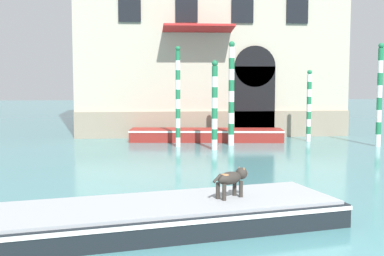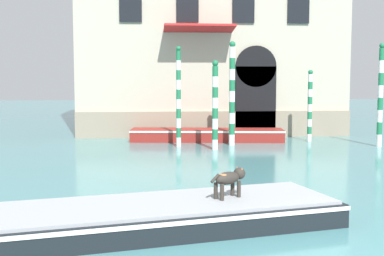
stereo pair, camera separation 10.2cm
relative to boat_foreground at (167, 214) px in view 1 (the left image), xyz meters
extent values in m
cube|color=gray|center=(2.94, 15.30, 0.36)|extent=(13.31, 0.16, 1.26)
cube|color=black|center=(4.90, 15.29, 1.43)|extent=(1.98, 0.14, 3.41)
cylinder|color=black|center=(4.90, 15.29, 3.13)|extent=(1.98, 0.14, 1.98)
cube|color=black|center=(4.27, 15.31, 6.26)|extent=(1.04, 0.10, 2.14)
cube|color=black|center=(6.93, 15.31, 6.26)|extent=(1.04, 0.10, 2.14)
cube|color=#B22323|center=(2.10, 14.65, 4.87)|extent=(3.26, 1.40, 0.29)
cube|color=black|center=(0.00, 0.00, -0.05)|extent=(7.12, 3.74, 0.45)
cube|color=white|center=(0.00, 0.00, 0.12)|extent=(7.16, 3.78, 0.08)
cube|color=#9EA3A8|center=(0.00, 0.00, 0.21)|extent=(6.88, 3.52, 0.06)
cylinder|color=#332D28|center=(1.39, 0.45, 0.40)|extent=(0.08, 0.08, 0.33)
cylinder|color=#332D28|center=(1.50, 0.30, 0.40)|extent=(0.08, 0.08, 0.33)
cylinder|color=#332D28|center=(1.01, 0.19, 0.40)|extent=(0.08, 0.08, 0.33)
cylinder|color=#332D28|center=(1.12, 0.04, 0.40)|extent=(0.08, 0.08, 0.33)
ellipsoid|color=#332D28|center=(1.26, 0.24, 0.64)|extent=(0.65, 0.56, 0.26)
ellipsoid|color=#AD7042|center=(1.18, 0.19, 0.71)|extent=(0.32, 0.30, 0.09)
sphere|color=#332D28|center=(1.53, 0.44, 0.70)|extent=(0.24, 0.24, 0.24)
cone|color=#AD7042|center=(1.49, 0.49, 0.79)|extent=(0.07, 0.07, 0.10)
cone|color=#AD7042|center=(1.57, 0.38, 0.79)|extent=(0.07, 0.07, 0.10)
cylinder|color=#332D28|center=(0.98, 0.05, 0.68)|extent=(0.21, 0.17, 0.17)
cube|color=maroon|center=(2.38, 13.83, 0.00)|extent=(6.98, 2.21, 0.55)
cube|color=white|center=(2.38, 13.83, 0.22)|extent=(7.02, 2.24, 0.08)
cube|color=#9EA3A8|center=(2.38, 13.83, -0.03)|extent=(3.87, 1.51, 0.49)
cylinder|color=white|center=(2.37, 10.91, -0.06)|extent=(0.23, 0.23, 0.42)
cylinder|color=#1E7247|center=(2.37, 10.91, 0.35)|extent=(0.23, 0.23, 0.42)
cylinder|color=white|center=(2.37, 10.91, 0.77)|extent=(0.23, 0.23, 0.42)
cylinder|color=#1E7247|center=(2.37, 10.91, 1.19)|extent=(0.23, 0.23, 0.42)
cylinder|color=white|center=(2.37, 10.91, 1.61)|extent=(0.23, 0.23, 0.42)
cylinder|color=#1E7247|center=(2.37, 10.91, 2.03)|extent=(0.23, 0.23, 0.42)
cylinder|color=white|center=(2.37, 10.91, 2.44)|extent=(0.23, 0.23, 0.42)
cylinder|color=#1E7247|center=(2.37, 10.91, 2.86)|extent=(0.23, 0.23, 0.42)
sphere|color=#1E7247|center=(2.37, 10.91, 3.17)|extent=(0.24, 0.24, 0.24)
cylinder|color=white|center=(9.35, 11.32, -0.02)|extent=(0.22, 0.22, 0.51)
cylinder|color=#1E7247|center=(9.35, 11.32, 0.50)|extent=(0.22, 0.22, 0.51)
cylinder|color=white|center=(9.35, 11.32, 1.01)|extent=(0.22, 0.22, 0.51)
cylinder|color=#1E7247|center=(9.35, 11.32, 1.52)|extent=(0.22, 0.22, 0.51)
cylinder|color=white|center=(9.35, 11.32, 2.03)|extent=(0.22, 0.22, 0.51)
cylinder|color=#1E7247|center=(9.35, 11.32, 2.54)|extent=(0.22, 0.22, 0.51)
cylinder|color=white|center=(9.35, 11.32, 3.06)|extent=(0.22, 0.22, 0.51)
cylinder|color=#1E7247|center=(9.35, 11.32, 3.57)|extent=(0.22, 0.22, 0.51)
sphere|color=#1E7247|center=(9.35, 11.32, 3.92)|extent=(0.23, 0.23, 0.23)
cylinder|color=white|center=(3.27, 12.28, -0.04)|extent=(0.24, 0.24, 0.46)
cylinder|color=#1E7247|center=(3.27, 12.28, 0.42)|extent=(0.24, 0.24, 0.46)
cylinder|color=white|center=(3.27, 12.28, 0.88)|extent=(0.24, 0.24, 0.46)
cylinder|color=#1E7247|center=(3.27, 12.28, 1.35)|extent=(0.24, 0.24, 0.46)
cylinder|color=white|center=(3.27, 12.28, 1.81)|extent=(0.24, 0.24, 0.46)
cylinder|color=#1E7247|center=(3.27, 12.28, 2.27)|extent=(0.24, 0.24, 0.46)
cylinder|color=white|center=(3.27, 12.28, 2.73)|extent=(0.24, 0.24, 0.46)
cylinder|color=#1E7247|center=(3.27, 12.28, 3.20)|extent=(0.24, 0.24, 0.46)
cylinder|color=white|center=(3.27, 12.28, 3.66)|extent=(0.24, 0.24, 0.46)
sphere|color=#1E7247|center=(3.27, 12.28, 4.00)|extent=(0.26, 0.26, 0.26)
cylinder|color=white|center=(0.98, 11.93, -0.07)|extent=(0.19, 0.19, 0.40)
cylinder|color=#1E7247|center=(0.98, 11.93, 0.32)|extent=(0.19, 0.19, 0.40)
cylinder|color=white|center=(0.98, 11.93, 0.72)|extent=(0.19, 0.19, 0.40)
cylinder|color=#1E7247|center=(0.98, 11.93, 1.12)|extent=(0.19, 0.19, 0.40)
cylinder|color=white|center=(0.98, 11.93, 1.52)|extent=(0.19, 0.19, 0.40)
cylinder|color=#1E7247|center=(0.98, 11.93, 1.92)|extent=(0.19, 0.19, 0.40)
cylinder|color=white|center=(0.98, 11.93, 2.31)|extent=(0.19, 0.19, 0.40)
cylinder|color=#1E7247|center=(0.98, 11.93, 2.71)|extent=(0.19, 0.19, 0.40)
cylinder|color=white|center=(0.98, 11.93, 3.11)|extent=(0.19, 0.19, 0.40)
cylinder|color=#1E7247|center=(0.98, 11.93, 3.51)|extent=(0.19, 0.19, 0.40)
sphere|color=#1E7247|center=(0.98, 11.93, 3.79)|extent=(0.20, 0.20, 0.20)
cylinder|color=white|center=(6.98, 13.33, -0.10)|extent=(0.20, 0.20, 0.34)
cylinder|color=#1E7247|center=(6.98, 13.33, 0.23)|extent=(0.20, 0.20, 0.34)
cylinder|color=white|center=(6.98, 13.33, 0.57)|extent=(0.20, 0.20, 0.34)
cylinder|color=#1E7247|center=(6.98, 13.33, 0.90)|extent=(0.20, 0.20, 0.34)
cylinder|color=white|center=(6.98, 13.33, 1.24)|extent=(0.20, 0.20, 0.34)
cylinder|color=#1E7247|center=(6.98, 13.33, 1.58)|extent=(0.20, 0.20, 0.34)
cylinder|color=white|center=(6.98, 13.33, 1.91)|extent=(0.20, 0.20, 0.34)
cylinder|color=#1E7247|center=(6.98, 13.33, 2.25)|extent=(0.20, 0.20, 0.34)
cylinder|color=white|center=(6.98, 13.33, 2.58)|extent=(0.20, 0.20, 0.34)
sphere|color=#1E7247|center=(6.98, 13.33, 2.84)|extent=(0.21, 0.21, 0.21)
camera|label=1|loc=(-0.43, -10.12, 2.66)|focal=50.00mm
camera|label=2|loc=(-0.33, -10.13, 2.66)|focal=50.00mm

